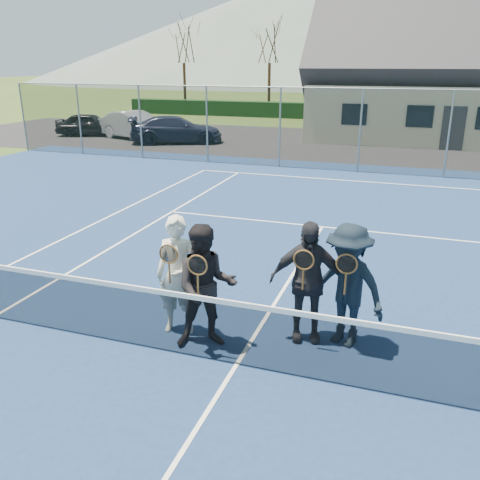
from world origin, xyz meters
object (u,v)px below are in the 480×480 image
(car_a, at_px, (90,124))
(player_a, at_px, (178,275))
(clubhouse, at_px, (468,60))
(player_d, at_px, (347,286))
(tennis_net, at_px, (237,331))
(car_c, at_px, (176,130))
(player_b, at_px, (206,287))
(player_c, at_px, (307,281))
(car_b, at_px, (135,125))

(car_a, distance_m, player_a, 23.09)
(clubhouse, relative_size, player_d, 8.67)
(tennis_net, height_order, player_d, player_d)
(car_c, relative_size, player_b, 2.56)
(clubhouse, bearing_deg, player_c, -98.17)
(car_b, relative_size, player_c, 2.42)
(tennis_net, xyz_separation_m, player_b, (-0.58, 0.37, 0.38))
(tennis_net, height_order, clubhouse, clubhouse)
(car_b, height_order, clubhouse, clubhouse)
(player_c, bearing_deg, car_b, 126.44)
(tennis_net, distance_m, player_a, 1.33)
(car_c, height_order, player_d, player_d)
(car_c, bearing_deg, player_a, -178.37)
(player_a, relative_size, player_b, 1.00)
(car_a, xyz_separation_m, player_d, (16.53, -17.81, 0.30))
(car_c, height_order, player_a, player_a)
(player_a, xyz_separation_m, player_d, (2.39, 0.44, -0.00))
(car_b, distance_m, player_b, 21.54)
(clubhouse, relative_size, player_c, 8.67)
(player_d, bearing_deg, tennis_net, -140.28)
(car_a, distance_m, car_c, 5.79)
(clubhouse, height_order, player_a, clubhouse)
(car_b, bearing_deg, player_d, -121.77)
(clubhouse, height_order, player_d, clubhouse)
(car_c, bearing_deg, player_c, -173.13)
(car_c, xyz_separation_m, player_b, (8.97, -17.59, 0.25))
(player_a, relative_size, player_d, 1.00)
(tennis_net, bearing_deg, player_d, 39.72)
(player_a, bearing_deg, player_b, -24.14)
(car_a, bearing_deg, car_b, -115.93)
(car_b, height_order, player_b, player_b)
(car_a, distance_m, player_c, 23.95)
(car_c, distance_m, player_b, 19.74)
(player_d, bearing_deg, car_c, 122.61)
(tennis_net, relative_size, player_d, 6.49)
(car_c, distance_m, player_c, 19.81)
(tennis_net, relative_size, player_a, 6.49)
(car_c, relative_size, clubhouse, 0.29)
(player_b, bearing_deg, clubhouse, 79.03)
(car_b, bearing_deg, player_a, -127.65)
(car_a, xyz_separation_m, car_b, (3.05, -0.36, 0.10))
(tennis_net, bearing_deg, car_a, 128.98)
(car_a, bearing_deg, clubhouse, -94.30)
(player_c, xyz_separation_m, player_d, (0.57, 0.04, -0.00))
(car_b, xyz_separation_m, player_b, (11.63, -18.13, 0.20))
(player_d, bearing_deg, clubhouse, 83.21)
(car_b, xyz_separation_m, car_c, (2.66, -0.55, -0.05))
(player_a, height_order, player_b, same)
(clubhouse, xyz_separation_m, player_d, (-2.73, -22.95, -3.07))
(car_c, relative_size, player_a, 2.56)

